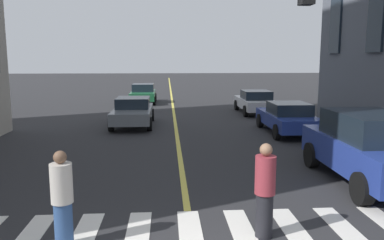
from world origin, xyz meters
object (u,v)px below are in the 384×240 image
(car_blue_parked_b, at_px, (288,117))
(pedestrian_companion, at_px, (62,200))
(car_green_oncoming, at_px, (143,94))
(car_grey_trailing, at_px, (133,111))
(car_blue_far, at_px, (369,147))
(car_white_parked_a, at_px, (255,101))
(pedestrian_near, at_px, (265,191))

(car_blue_parked_b, height_order, pedestrian_companion, pedestrian_companion)
(car_green_oncoming, xyz_separation_m, pedestrian_companion, (-22.22, 0.11, 0.17))
(car_grey_trailing, distance_m, car_blue_far, 11.71)
(car_blue_parked_b, bearing_deg, car_white_parked_a, 0.00)
(car_white_parked_a, distance_m, car_blue_parked_b, 6.32)
(car_white_parked_a, distance_m, car_grey_trailing, 8.00)
(car_green_oncoming, distance_m, car_blue_parked_b, 14.00)
(car_grey_trailing, height_order, car_green_oncoming, car_green_oncoming)
(car_blue_far, bearing_deg, car_white_parked_a, -0.00)
(car_green_oncoming, bearing_deg, pedestrian_companion, 179.71)
(car_white_parked_a, relative_size, car_blue_far, 0.94)
(car_blue_parked_b, bearing_deg, pedestrian_near, 160.41)
(car_blue_far, distance_m, car_blue_parked_b, 6.98)
(pedestrian_near, distance_m, pedestrian_companion, 3.61)
(car_white_parked_a, relative_size, car_green_oncoming, 1.13)
(car_grey_trailing, relative_size, car_blue_parked_b, 1.00)
(car_blue_far, relative_size, car_blue_parked_b, 1.07)
(car_blue_parked_b, xyz_separation_m, pedestrian_companion, (-10.12, 7.16, 0.17))
(car_blue_parked_b, bearing_deg, pedestrian_companion, 144.73)
(car_blue_far, bearing_deg, car_blue_parked_b, -0.00)
(car_blue_far, relative_size, pedestrian_companion, 2.70)
(car_grey_trailing, height_order, pedestrian_near, pedestrian_near)
(car_green_oncoming, relative_size, car_blue_parked_b, 0.89)
(car_grey_trailing, xyz_separation_m, pedestrian_companion, (-12.54, 0.17, 0.17))
(car_white_parked_a, xyz_separation_m, car_grey_trailing, (-3.91, 6.98, 0.00))
(car_blue_parked_b, height_order, pedestrian_near, pedestrian_near)
(car_grey_trailing, bearing_deg, car_white_parked_a, -60.77)
(car_blue_far, bearing_deg, pedestrian_companion, 113.73)
(car_blue_far, bearing_deg, pedestrian_near, 130.16)
(car_white_parked_a, xyz_separation_m, car_blue_parked_b, (-6.32, 0.00, 0.00))
(car_white_parked_a, distance_m, car_blue_far, 13.30)
(car_blue_far, xyz_separation_m, pedestrian_near, (-2.99, 3.55, -0.08))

